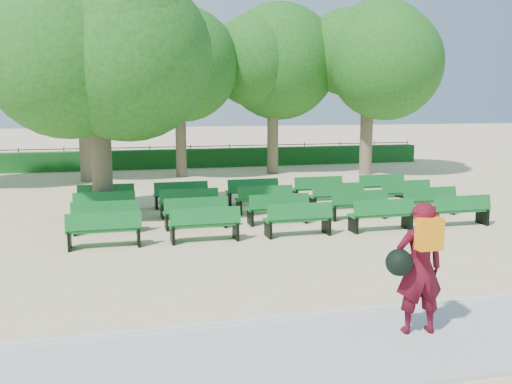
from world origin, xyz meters
TOP-DOWN VIEW (x-y plane):
  - ground at (0.00, 0.00)m, footprint 120.00×120.00m
  - paving at (0.00, -7.40)m, footprint 30.00×2.20m
  - curb at (0.00, -6.25)m, footprint 30.00×0.12m
  - hedge at (0.00, 14.00)m, footprint 26.00×0.70m
  - fence at (0.00, 14.40)m, footprint 26.00×0.10m
  - tree_line at (0.00, 10.00)m, footprint 21.80×6.80m
  - bench_array at (1.35, 1.16)m, footprint 1.66×0.62m
  - tree_among at (-3.16, 2.18)m, footprint 4.83×4.83m
  - person at (1.02, -7.19)m, footprint 0.88×0.55m

SIDE VIEW (x-z plane):
  - ground at x=0.00m, z-range 0.00..0.00m
  - fence at x=0.00m, z-range -0.51..0.51m
  - tree_line at x=0.00m, z-range -3.52..3.52m
  - paving at x=0.00m, z-range 0.00..0.06m
  - curb at x=0.00m, z-range 0.00..0.10m
  - bench_array at x=1.35m, z-range -0.43..0.60m
  - hedge at x=0.00m, z-range 0.00..0.90m
  - person at x=1.02m, z-range 0.09..1.92m
  - tree_among at x=-3.16m, z-range 1.30..8.29m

